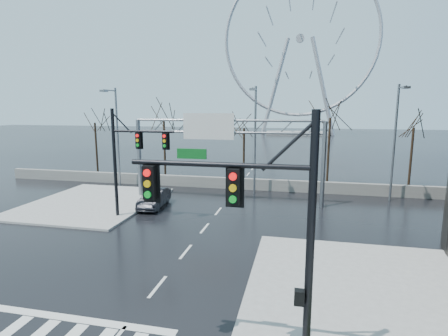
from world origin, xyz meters
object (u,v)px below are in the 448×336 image
(sign_gantry, at_px, (222,142))
(car, at_px, (154,198))
(ferris_wheel, at_px, (300,45))
(signal_mast_far, at_px, (128,153))
(signal_mast_near, at_px, (263,219))

(sign_gantry, bearing_deg, car, -150.43)
(ferris_wheel, xyz_separation_m, car, (-10.40, -82.89, -25.39))
(signal_mast_far, xyz_separation_m, car, (0.46, 3.15, -4.09))
(ferris_wheel, relative_size, car, 11.36)
(signal_mast_far, xyz_separation_m, ferris_wheel, (10.87, 86.04, 21.30))
(ferris_wheel, bearing_deg, car, -97.15)
(signal_mast_far, bearing_deg, signal_mast_near, -49.74)
(signal_mast_far, relative_size, sign_gantry, 0.49)
(signal_mast_far, bearing_deg, sign_gantry, 47.53)
(sign_gantry, relative_size, ferris_wheel, 0.32)
(signal_mast_near, xyz_separation_m, ferris_wheel, (-0.14, 99.04, 21.26))
(signal_mast_near, bearing_deg, signal_mast_far, 130.26)
(sign_gantry, xyz_separation_m, ferris_wheel, (5.38, 80.04, 20.95))
(signal_mast_near, distance_m, sign_gantry, 19.79)
(signal_mast_far, bearing_deg, car, 81.60)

